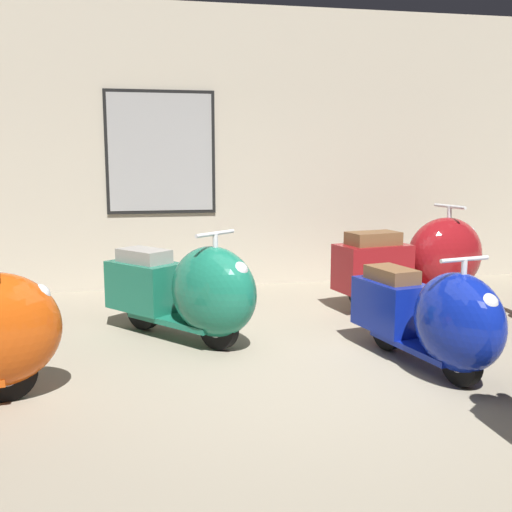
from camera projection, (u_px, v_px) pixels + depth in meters
ground_plane at (304, 380)px, 4.50m from camera, size 60.00×60.00×0.00m
showroom_back_wall at (232, 150)px, 7.68m from camera, size 18.00×0.24×3.53m
scooter_1 at (191, 291)px, 5.36m from camera, size 1.46×1.60×1.03m
scooter_2 at (435, 318)px, 4.61m from camera, size 0.76×1.62×0.95m
scooter_3 at (424, 260)px, 6.75m from camera, size 1.92×0.90×1.13m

